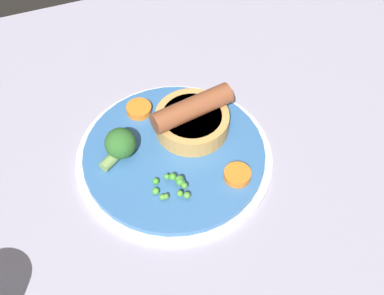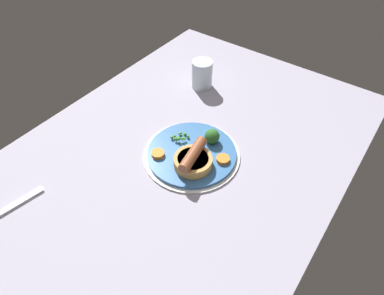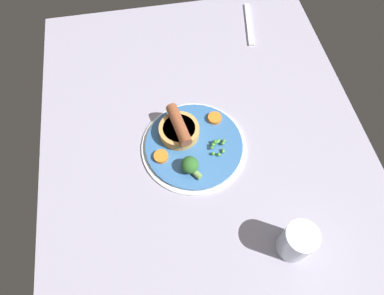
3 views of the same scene
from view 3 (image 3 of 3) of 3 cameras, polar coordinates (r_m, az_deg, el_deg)
The scene contains 9 objects.
dining_table at distance 84.04cm, azimuth 2.57°, elevation -1.39°, with size 110.00×80.00×3.00cm, color #9E99AD.
dinner_plate at distance 82.94cm, azimuth 0.33°, elevation 0.30°, with size 25.56×25.56×1.40cm.
sausage_pudding at distance 82.07cm, azimuth -2.17°, elevation 3.09°, with size 11.20×9.76×5.43cm.
pea_pile at distance 81.32cm, azimuth 4.34°, elevation 0.47°, with size 4.29×4.14×1.71cm.
broccoli_floret_far at distance 77.37cm, azimuth -0.30°, elevation -3.02°, with size 5.33×4.56×4.03cm.
carrot_slice_0 at distance 80.23cm, azimuth -5.16°, elevation -1.66°, with size 3.42×3.42×1.00cm, color orange.
carrot_slice_1 at distance 85.73cm, azimuth 3.80°, elevation 4.91°, with size 3.37×3.37×1.08cm, color orange.
fork at distance 112.04cm, azimuth 9.48°, elevation 19.66°, with size 18.00×1.60×0.60cm, color silver.
drinking_glass at distance 73.21cm, azimuth 17.11°, elevation -14.76°, with size 6.67×6.67×9.21cm, color silver.
Camera 3 is at (37.87, -10.64, 75.77)cm, focal length 32.00 mm.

